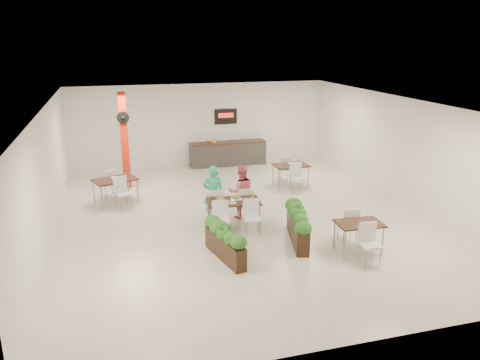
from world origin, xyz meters
The scene contains 12 objects.
ground centered at (0.00, 0.00, 0.00)m, with size 12.00×12.00×0.00m, color beige.
room_shell centered at (0.00, 0.00, 2.01)m, with size 10.10×12.10×3.22m.
red_column centered at (-3.00, 3.79, 1.64)m, with size 0.40×0.41×3.20m.
service_counter centered at (1.00, 5.65, 0.49)m, with size 3.00×0.64×2.20m.
main_table centered at (-0.45, -0.61, 0.64)m, with size 1.48×1.74×0.92m.
diner_man centered at (-0.84, 0.05, 0.78)m, with size 0.57×0.38×1.57m, color #29B483.
diner_woman centered at (-0.04, 0.05, 0.76)m, with size 0.74×0.58×1.52m, color #F06A7D.
planter_left centered at (-1.10, -2.36, 0.49)m, with size 0.69×1.68×0.89m.
planter_right centered at (0.86, -1.92, 0.50)m, with size 0.76×1.88×1.00m.
side_table_a centered at (-3.41, 2.30, 0.63)m, with size 1.46×1.67×0.92m.
side_table_b centered at (2.38, 2.42, 0.63)m, with size 1.15×1.62×0.92m.
side_table_c centered at (2.00, -2.87, 0.61)m, with size 1.11×1.64×0.92m.
Camera 1 is at (-3.40, -11.86, 4.87)m, focal length 35.00 mm.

